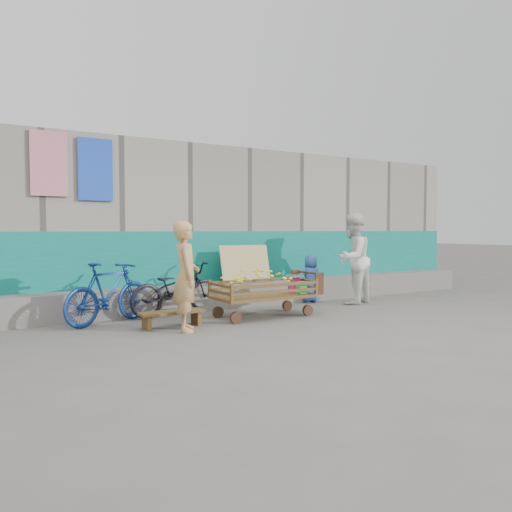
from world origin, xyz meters
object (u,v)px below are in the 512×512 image
banana_cart (262,286)px  bicycle_dark (176,289)px  bicycle_blue (109,293)px  vendor_man (186,276)px  bench (172,315)px  woman (353,259)px  child (311,279)px

banana_cart → bicycle_dark: bicycle_dark is taller
banana_cart → bicycle_dark: (-1.14, 0.90, -0.08)m
bicycle_dark → bicycle_blue: 1.18m
vendor_man → bicycle_dark: (0.37, 1.31, -0.33)m
bench → vendor_man: (0.08, -0.36, 0.60)m
banana_cart → bicycle_dark: bearing=141.8°
banana_cart → bench: size_ratio=1.87×
banana_cart → vendor_man: (-1.51, -0.41, 0.26)m
woman → bicycle_blue: size_ratio=1.11×
vendor_man → woman: 3.87m
child → bicycle_blue: bearing=9.9°
woman → bicycle_blue: woman is taller
vendor_man → bicycle_blue: size_ratio=0.99×
bench → banana_cart: bearing=2.1°
bench → woman: bearing=6.2°
woman → bench: bearing=-13.3°
bicycle_dark → bench: bearing=144.9°
banana_cart → bicycle_blue: size_ratio=1.14×
vendor_man → bicycle_dark: vendor_man is taller
bench → woman: size_ratio=0.55×
woman → banana_cart: bearing=-10.5°
bench → child: child is taller
child → bicycle_dark: (-2.82, 0.00, -0.03)m
child → bench: bearing=23.3°
bicycle_dark → bicycle_blue: (-1.17, -0.20, 0.03)m
vendor_man → bicycle_blue: bearing=55.2°
child → bicycle_blue: (-3.99, -0.20, 0.00)m
child → bicycle_dark: bearing=7.0°
bicycle_dark → child: bearing=-100.0°
bicycle_blue → banana_cart: bearing=-130.9°
bench → child: bearing=16.3°
bench → child: 3.42m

